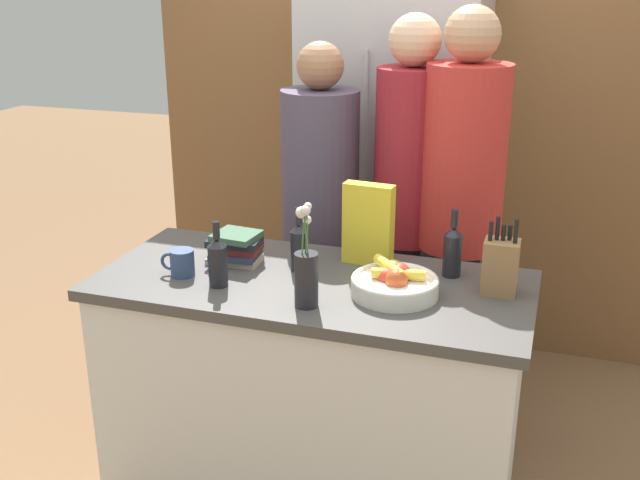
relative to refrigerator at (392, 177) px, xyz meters
name	(u,v)px	position (x,y,z in m)	size (l,w,h in m)	color
kitchen_island	(313,391)	(-0.01, -1.17, -0.52)	(1.53, 0.69, 0.90)	silver
back_wall_wood	(407,99)	(-0.01, 0.36, 0.32)	(2.73, 0.12, 2.60)	brown
refrigerator	(392,177)	(0.00, 0.00, 0.00)	(0.80, 0.63, 1.95)	#B7B7BC
fruit_bowl	(395,283)	(0.29, -1.20, -0.03)	(0.29, 0.29, 0.11)	silver
knife_block	(500,266)	(0.62, -1.08, 0.02)	(0.11, 0.10, 0.27)	olive
flower_vase	(306,273)	(0.04, -1.38, 0.04)	(0.08, 0.08, 0.35)	#232328
cereal_box	(368,224)	(0.13, -0.95, 0.08)	(0.19, 0.08, 0.30)	yellow
coffee_mug	(181,263)	(-0.47, -1.27, -0.03)	(0.12, 0.09, 0.10)	#334770
book_stack	(236,248)	(-0.34, -1.10, -0.02)	(0.20, 0.17, 0.12)	#B7A88E
bottle_oil	(299,246)	(-0.09, -1.10, 0.02)	(0.06, 0.06, 0.24)	black
bottle_vinegar	(453,250)	(0.44, -0.98, 0.02)	(0.07, 0.07, 0.25)	black
bottle_wine	(218,261)	(-0.31, -1.32, 0.02)	(0.07, 0.07, 0.23)	black
person_at_sink	(320,214)	(-0.19, -0.56, -0.04)	(0.33, 0.33, 1.66)	#383842
person_in_blue	(408,202)	(0.19, -0.53, 0.04)	(0.29, 0.29, 1.78)	#383842
person_in_red_tee	(461,209)	(0.41, -0.59, 0.05)	(0.33, 0.33, 1.81)	#383842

